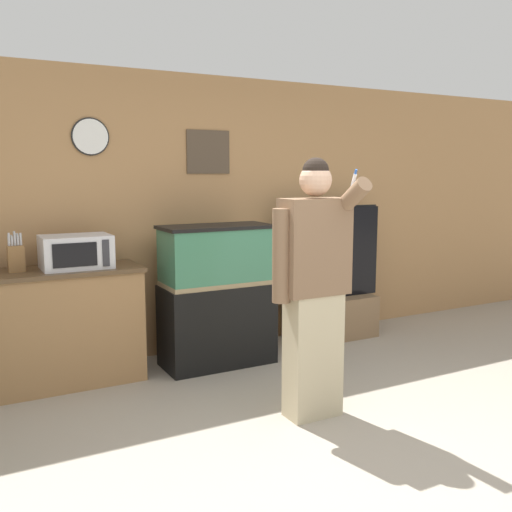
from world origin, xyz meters
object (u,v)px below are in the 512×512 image
at_px(counter_island, 58,327).
at_px(aquarium_on_stand, 217,295).
at_px(microwave, 76,252).
at_px(knife_block, 16,257).
at_px(tv_on_stand, 332,301).
at_px(person_standing, 313,285).

bearing_deg(counter_island, aquarium_on_stand, -6.17).
relative_size(microwave, aquarium_on_stand, 0.43).
bearing_deg(knife_block, aquarium_on_stand, -5.96).
height_order(aquarium_on_stand, tv_on_stand, tv_on_stand).
height_order(knife_block, person_standing, person_standing).
distance_m(aquarium_on_stand, tv_on_stand, 1.40).
relative_size(counter_island, tv_on_stand, 0.98).
xyz_separation_m(microwave, person_standing, (1.29, -1.46, -0.14)).
bearing_deg(counter_island, tv_on_stand, 0.61).
xyz_separation_m(knife_block, tv_on_stand, (2.98, 0.00, -0.66)).
bearing_deg(aquarium_on_stand, counter_island, 173.83).
relative_size(microwave, tv_on_stand, 0.39).
bearing_deg(aquarium_on_stand, knife_block, 174.04).
distance_m(microwave, knife_block, 0.44).
relative_size(aquarium_on_stand, person_standing, 0.69).
relative_size(counter_island, microwave, 2.50).
distance_m(knife_block, person_standing, 2.29).
xyz_separation_m(knife_block, aquarium_on_stand, (1.61, -0.17, -0.44)).
distance_m(counter_island, aquarium_on_stand, 1.35).
xyz_separation_m(aquarium_on_stand, tv_on_stand, (1.37, 0.17, -0.23)).
distance_m(microwave, aquarium_on_stand, 1.26).
bearing_deg(tv_on_stand, microwave, -179.21).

